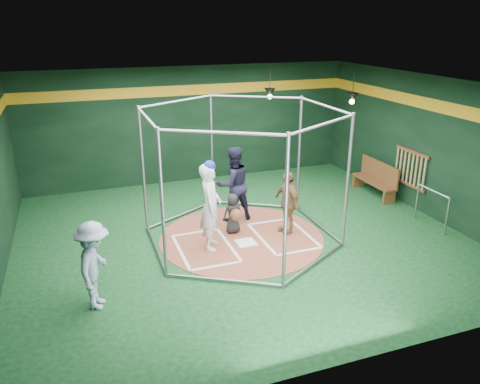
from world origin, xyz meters
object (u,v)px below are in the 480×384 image
object	(u,v)px
batter_figure	(210,205)
dugout_bench	(376,178)
visitor_leopard	(287,202)
umpire	(233,184)

from	to	relation	value
batter_figure	dugout_bench	size ratio (longest dim) A/B	1.19
dugout_bench	visitor_leopard	bearing A→B (deg)	-157.45
visitor_leopard	dugout_bench	distance (m)	3.81
batter_figure	dugout_bench	distance (m)	5.68
umpire	dugout_bench	xyz separation A→B (m)	(4.46, 0.34, -0.46)
visitor_leopard	dugout_bench	world-z (taller)	visitor_leopard
visitor_leopard	umpire	distance (m)	1.48
batter_figure	dugout_bench	world-z (taller)	batter_figure
batter_figure	umpire	distance (m)	1.59
umpire	visitor_leopard	bearing A→B (deg)	122.20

